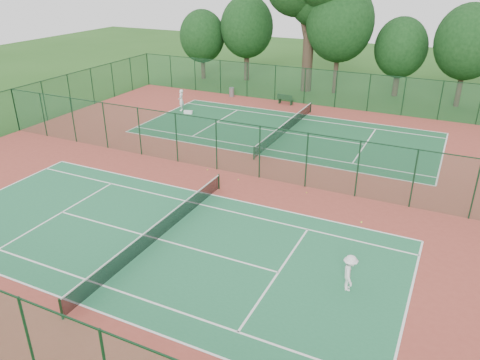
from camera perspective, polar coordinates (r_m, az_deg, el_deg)
name	(u,v)px	position (r m, az deg, el deg)	size (l,w,h in m)	color
ground	(238,173)	(30.63, -0.29, 0.82)	(120.00, 120.00, 0.00)	#245119
red_pad	(238,173)	(30.63, -0.29, 0.83)	(40.00, 36.00, 0.01)	brown
court_near	(159,239)	(23.79, -9.90, -7.12)	(23.77, 10.97, 0.01)	#216B43
court_far	(286,133)	(38.36, 5.63, 5.77)	(23.77, 10.97, 0.01)	#1B5731
fence_north	(320,88)	(46.12, 9.73, 11.05)	(40.00, 0.09, 3.50)	#18492E
fence_west	(15,110)	(42.29, -25.70, 7.71)	(0.09, 36.00, 3.50)	#1A4E2F
fence_divider	(238,148)	(29.96, -0.30, 3.90)	(40.00, 0.09, 3.50)	#17452A
tennis_net_near	(158,230)	(23.52, -10.00, -6.02)	(0.10, 12.90, 0.97)	#123218
tennis_net_far	(286,126)	(38.19, 5.67, 6.52)	(0.10, 12.90, 0.97)	#13351E
player_near	(350,273)	(20.23, 13.21, -10.97)	(1.06, 0.61, 1.65)	silver
player_far	(181,100)	(44.32, -7.19, 9.64)	(0.72, 0.47, 1.97)	white
trash_bin	(232,92)	(49.04, -1.02, 10.67)	(0.52, 0.52, 0.93)	gray
bench	(285,99)	(46.39, 5.54, 9.78)	(1.64, 0.64, 0.99)	black
kit_bag	(188,112)	(43.47, -6.34, 8.22)	(0.77, 0.29, 0.29)	white
stray_ball_a	(238,180)	(29.60, -0.20, 0.03)	(0.07, 0.07, 0.07)	#B5CE30
stray_ball_b	(307,193)	(28.23, 8.12, -1.53)	(0.07, 0.07, 0.07)	gold
stray_ball_c	(207,170)	(31.14, -3.99, 1.26)	(0.06, 0.06, 0.06)	yellow
evergreen_row	(340,92)	(52.29, 12.14, 10.48)	(39.00, 5.00, 12.00)	black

